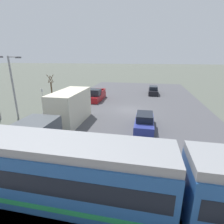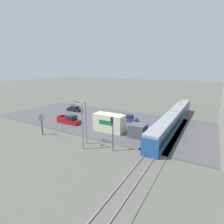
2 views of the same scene
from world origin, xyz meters
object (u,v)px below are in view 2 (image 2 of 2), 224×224
(street_lamp_mid_block, at_px, (81,123))
(no_parking_sign, at_px, (58,130))
(pickup_truck, at_px, (69,120))
(sedan_car_1, at_px, (127,118))
(traffic_light_pole, at_px, (112,129))
(box_truck, at_px, (116,124))
(street_tree, at_px, (42,125))
(light_rail_tram, at_px, (174,119))
(street_lamp_near_crossing, at_px, (84,120))
(sedan_car_0, at_px, (75,109))

(street_lamp_mid_block, height_order, no_parking_sign, street_lamp_mid_block)
(pickup_truck, relative_size, street_lamp_mid_block, 0.80)
(sedan_car_1, height_order, traffic_light_pole, traffic_light_pole)
(box_truck, distance_m, pickup_truck, 11.78)
(street_tree, xyz_separation_m, street_lamp_mid_block, (0.82, 10.06, 2.26))
(light_rail_tram, relative_size, street_lamp_near_crossing, 4.56)
(light_rail_tram, bearing_deg, traffic_light_pole, -18.34)
(pickup_truck, height_order, street_lamp_mid_block, street_lamp_mid_block)
(box_truck, xyz_separation_m, pickup_truck, (0.22, -11.74, -0.86))
(traffic_light_pole, relative_size, street_lamp_mid_block, 0.74)
(sedan_car_1, xyz_separation_m, street_lamp_near_crossing, (14.74, -0.70, 3.40))
(box_truck, relative_size, sedan_car_0, 2.32)
(light_rail_tram, height_order, box_truck, light_rail_tram)
(light_rail_tram, distance_m, sedan_car_1, 10.13)
(light_rail_tram, xyz_separation_m, street_lamp_near_crossing, (16.45, -10.65, 2.48))
(light_rail_tram, xyz_separation_m, no_parking_sign, (16.92, -16.45, -0.18))
(sedan_car_0, bearing_deg, pickup_truck, -143.83)
(sedan_car_0, xyz_separation_m, street_tree, (16.90, 7.34, 1.18))
(box_truck, xyz_separation_m, sedan_car_0, (-9.08, -18.55, -0.96))
(traffic_light_pole, height_order, no_parking_sign, traffic_light_pole)
(sedan_car_0, relative_size, sedan_car_1, 0.98)
(sedan_car_0, bearing_deg, box_truck, -116.09)
(pickup_truck, bearing_deg, sedan_car_0, -143.83)
(pickup_truck, distance_m, traffic_light_pole, 16.64)
(street_lamp_near_crossing, bearing_deg, box_truck, 164.47)
(sedan_car_0, height_order, traffic_light_pole, traffic_light_pole)
(sedan_car_1, relative_size, street_lamp_near_crossing, 0.65)
(traffic_light_pole, bearing_deg, street_tree, -86.45)
(sedan_car_0, bearing_deg, light_rail_tram, -88.95)
(street_lamp_mid_block, bearing_deg, traffic_light_pole, 111.26)
(street_tree, height_order, no_parking_sign, street_tree)
(sedan_car_0, bearing_deg, no_parking_sign, -146.59)
(light_rail_tram, relative_size, traffic_light_pole, 6.10)
(no_parking_sign, bearing_deg, street_lamp_mid_block, 78.78)
(street_tree, relative_size, street_lamp_near_crossing, 0.59)
(pickup_truck, height_order, traffic_light_pole, traffic_light_pole)
(light_rail_tram, height_order, sedan_car_1, light_rail_tram)
(no_parking_sign, bearing_deg, sedan_car_0, -146.59)
(pickup_truck, distance_m, no_parking_sign, 8.21)
(box_truck, bearing_deg, sedan_car_0, -116.09)
(sedan_car_0, xyz_separation_m, street_lamp_near_crossing, (15.95, 16.64, 3.42))
(street_tree, distance_m, street_lamp_mid_block, 10.34)
(street_tree, bearing_deg, sedan_car_0, -156.54)
(street_tree, distance_m, street_lamp_near_crossing, 9.61)
(pickup_truck, xyz_separation_m, street_lamp_near_crossing, (6.65, 9.83, 3.32))
(pickup_truck, distance_m, sedan_car_0, 11.53)
(light_rail_tram, bearing_deg, sedan_car_1, -80.24)
(pickup_truck, xyz_separation_m, sedan_car_1, (-8.10, 10.54, -0.08))
(light_rail_tram, xyz_separation_m, street_lamp_mid_block, (18.22, -9.89, 2.51))
(box_truck, bearing_deg, pickup_truck, -88.90)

